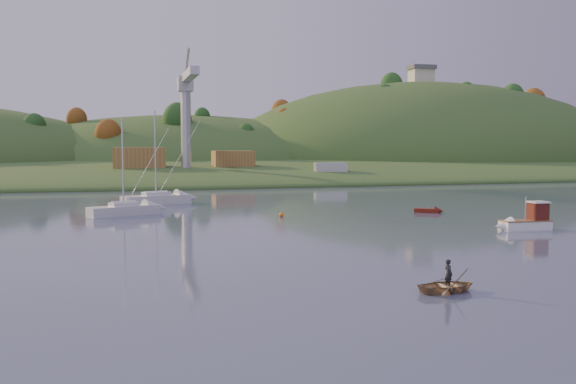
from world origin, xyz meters
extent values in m
plane|color=#37415B|center=(0.00, 0.00, 0.00)|extent=(500.00, 500.00, 0.00)
cube|color=#25471C|center=(0.00, 230.00, 0.00)|extent=(620.00, 220.00, 1.50)
ellipsoid|color=#25471C|center=(0.00, 165.00, 0.00)|extent=(640.00, 150.00, 7.00)
ellipsoid|color=#25471C|center=(10.00, 210.00, 0.00)|extent=(140.00, 120.00, 36.00)
ellipsoid|color=#25471C|center=(95.00, 195.00, 0.00)|extent=(150.00, 130.00, 60.00)
cube|color=beige|center=(95.00, 195.00, 32.50)|extent=(8.00, 6.00, 5.00)
cube|color=#595960|center=(95.00, 195.00, 35.70)|extent=(9.00, 7.00, 1.50)
cube|color=slate|center=(5.00, 122.00, 1.20)|extent=(42.00, 16.00, 2.40)
cube|color=olive|center=(-8.00, 123.00, 4.80)|extent=(11.00, 8.00, 4.80)
cube|color=olive|center=(13.00, 124.00, 4.40)|extent=(9.00, 7.00, 4.00)
cylinder|color=#B7B7BC|center=(2.00, 120.00, 11.40)|extent=(2.20, 2.20, 18.00)
cube|color=#B7B7BC|center=(2.00, 120.00, 20.90)|extent=(3.20, 3.20, 3.20)
cube|color=#B7B7BC|center=(2.00, 111.00, 21.90)|extent=(1.80, 18.00, 1.60)
cube|color=#B7B7BC|center=(2.00, 125.00, 21.90)|extent=(1.80, 10.00, 1.60)
cube|color=white|center=(24.26, 30.83, 0.42)|extent=(4.69, 1.73, 0.84)
cone|color=white|center=(21.92, 30.85, 0.42)|extent=(1.65, 1.70, 1.68)
cube|color=brown|center=(24.26, 30.83, 0.86)|extent=(4.69, 1.78, 0.11)
cube|color=#531A13|center=(25.56, 30.82, 1.68)|extent=(1.51, 1.42, 1.68)
cube|color=white|center=(25.56, 30.82, 2.57)|extent=(1.70, 1.60, 0.14)
cylinder|color=silver|center=(24.26, 30.83, 1.96)|extent=(0.10, 0.10, 2.24)
cube|color=silver|center=(-7.57, 65.06, 0.61)|extent=(9.28, 5.31, 1.22)
cube|color=silver|center=(-7.57, 65.06, 1.27)|extent=(3.79, 2.94, 0.78)
cylinder|color=silver|center=(-7.57, 65.06, 6.78)|extent=(0.18, 0.18, 11.12)
cylinder|color=silver|center=(-7.57, 65.06, 1.52)|extent=(3.42, 1.23, 0.12)
cylinder|color=silver|center=(-7.57, 65.06, 1.62)|extent=(3.07, 1.31, 0.36)
cube|color=silver|center=(-11.80, 52.73, 0.54)|extent=(8.13, 5.22, 1.08)
cube|color=silver|center=(-11.80, 52.73, 1.13)|extent=(3.39, 2.77, 0.69)
cylinder|color=silver|center=(-11.80, 52.73, 5.97)|extent=(0.18, 0.18, 9.79)
cylinder|color=silver|center=(-11.80, 52.73, 1.38)|extent=(2.93, 1.33, 0.12)
cylinder|color=silver|center=(-11.80, 52.73, 1.48)|extent=(2.66, 1.40, 0.36)
imported|color=#A18059|center=(4.87, 10.00, 0.34)|extent=(3.53, 2.69, 0.68)
imported|color=black|center=(4.87, 10.00, 0.77)|extent=(0.43, 0.60, 1.54)
cube|color=#5C190D|center=(22.36, 46.83, 0.23)|extent=(2.97, 2.51, 0.47)
cone|color=#5C190D|center=(23.53, 46.04, 0.23)|extent=(1.45, 1.49, 1.13)
cube|color=slate|center=(31.09, 108.00, 1.01)|extent=(16.29, 7.64, 2.02)
cube|color=#B7B7BC|center=(31.09, 108.00, 2.69)|extent=(7.11, 4.23, 2.69)
sphere|color=orange|center=(4.87, 46.76, 0.25)|extent=(0.50, 0.50, 0.50)
sphere|color=orange|center=(-11.95, 58.60, 0.25)|extent=(0.50, 0.50, 0.50)
camera|label=1|loc=(-12.20, -20.77, 8.00)|focal=40.00mm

